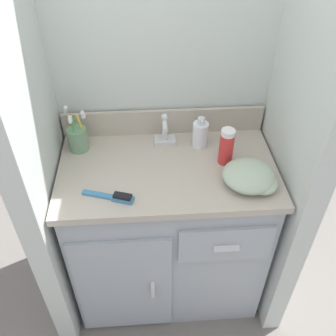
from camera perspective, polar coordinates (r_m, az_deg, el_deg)
name	(u,v)px	position (r m, az deg, el deg)	size (l,w,h in m)	color
ground_plane	(168,282)	(2.12, -0.05, -16.93)	(6.00, 6.00, 0.00)	slate
wall_back	(162,68)	(1.59, -0.85, 14.93)	(1.05, 0.08, 2.20)	silver
wall_left	(26,113)	(1.39, -20.79, 7.91)	(0.08, 0.58, 2.20)	silver
wall_right	(303,102)	(1.44, 19.93, 9.40)	(0.08, 0.58, 2.20)	silver
vanity	(167,232)	(1.77, -0.11, -9.70)	(0.87, 0.52, 0.82)	#9EA8B2
backsplash	(164,122)	(1.65, -0.65, 7.08)	(0.87, 0.02, 0.12)	#B2A899
sink_faucet	(165,134)	(1.59, -0.48, 5.28)	(0.09, 0.09, 0.14)	silver
toothbrush_cup	(78,138)	(1.60, -13.61, 4.45)	(0.09, 0.10, 0.19)	gray
soap_dispenser	(200,134)	(1.58, 4.94, 5.21)	(0.07, 0.07, 0.14)	white
shaving_cream_can	(226,147)	(1.49, 8.89, 3.23)	(0.06, 0.06, 0.16)	red
hairbrush	(115,197)	(1.37, -8.09, -4.38)	(0.19, 0.09, 0.03)	teal
hand_towel	(251,177)	(1.44, 12.61, -1.34)	(0.20, 0.20, 0.07)	#A8BCA3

